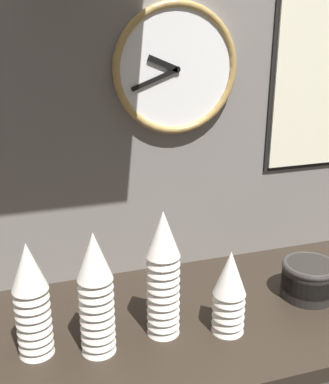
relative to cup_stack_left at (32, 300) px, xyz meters
name	(u,v)px	position (x,y,z in m)	size (l,w,h in m)	color
ground_plane	(199,317)	(0.40, 0.04, -0.16)	(1.60, 0.56, 0.04)	black
wall_tiled_back	(168,88)	(0.40, 0.31, 0.39)	(1.60, 0.03, 1.05)	slate
cup_stack_left	(32,300)	(0.00, 0.00, 0.00)	(0.08, 0.08, 0.27)	white
cup_stack_center_left	(96,294)	(0.13, -0.03, 0.01)	(0.08, 0.08, 0.29)	white
cup_stack_center	(163,274)	(0.29, -0.01, 0.02)	(0.08, 0.08, 0.31)	white
cup_stack_center_right	(229,292)	(0.44, -0.05, -0.03)	(0.08, 0.08, 0.21)	white
bowl_stack_right	(309,278)	(0.71, 0.02, -0.08)	(0.15, 0.15, 0.10)	black
wall_clock	(176,69)	(0.42, 0.28, 0.44)	(0.34, 0.03, 0.34)	white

